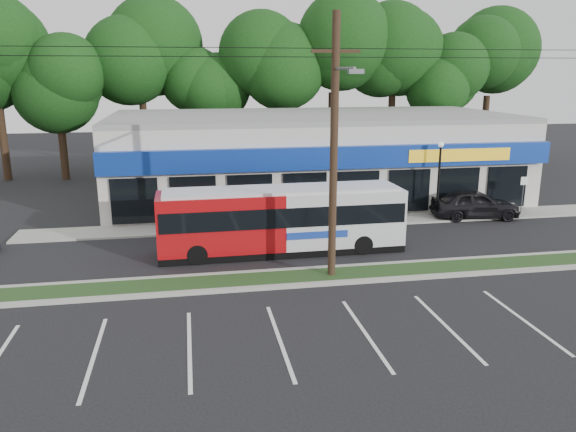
% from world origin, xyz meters
% --- Properties ---
extents(ground, '(120.00, 120.00, 0.00)m').
position_xyz_m(ground, '(0.00, 0.00, 0.00)').
color(ground, black).
rests_on(ground, ground).
extents(grass_strip, '(40.00, 1.60, 0.12)m').
position_xyz_m(grass_strip, '(0.00, 1.00, 0.06)').
color(grass_strip, '#1F3917').
rests_on(grass_strip, ground).
extents(curb_south, '(40.00, 0.25, 0.14)m').
position_xyz_m(curb_south, '(0.00, 0.15, 0.07)').
color(curb_south, '#9E9E93').
rests_on(curb_south, ground).
extents(curb_north, '(40.00, 0.25, 0.14)m').
position_xyz_m(curb_north, '(0.00, 1.85, 0.07)').
color(curb_north, '#9E9E93').
rests_on(curb_north, ground).
extents(sidewalk, '(32.00, 2.20, 0.10)m').
position_xyz_m(sidewalk, '(5.00, 9.00, 0.05)').
color(sidewalk, '#9E9E93').
rests_on(sidewalk, ground).
extents(strip_mall, '(25.00, 12.55, 5.30)m').
position_xyz_m(strip_mall, '(5.50, 15.91, 2.65)').
color(strip_mall, beige).
rests_on(strip_mall, ground).
extents(utility_pole, '(50.00, 2.77, 10.00)m').
position_xyz_m(utility_pole, '(2.83, 0.93, 5.41)').
color(utility_pole, black).
rests_on(utility_pole, ground).
extents(lamp_post, '(0.30, 0.30, 4.25)m').
position_xyz_m(lamp_post, '(11.00, 8.80, 2.67)').
color(lamp_post, black).
rests_on(lamp_post, ground).
extents(sign_post, '(0.45, 0.10, 2.23)m').
position_xyz_m(sign_post, '(16.00, 8.57, 1.56)').
color(sign_post, '#59595E').
rests_on(sign_post, ground).
extents(tree_line, '(46.76, 6.76, 11.83)m').
position_xyz_m(tree_line, '(4.00, 26.00, 8.42)').
color(tree_line, black).
rests_on(tree_line, ground).
extents(metrobus, '(10.95, 2.45, 2.94)m').
position_xyz_m(metrobus, '(1.61, 4.50, 1.55)').
color(metrobus, '#A30C10').
rests_on(metrobus, ground).
extents(car_dark, '(4.93, 2.48, 1.61)m').
position_xyz_m(car_dark, '(13.11, 8.50, 0.81)').
color(car_dark, black).
rests_on(car_dark, ground).
extents(pedestrian_a, '(0.75, 0.65, 1.75)m').
position_xyz_m(pedestrian_a, '(4.19, 6.00, 0.87)').
color(pedestrian_a, silver).
rests_on(pedestrian_a, ground).
extents(pedestrian_b, '(1.01, 0.83, 1.93)m').
position_xyz_m(pedestrian_b, '(4.55, 8.50, 0.96)').
color(pedestrian_b, '#BCAEAA').
rests_on(pedestrian_b, ground).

